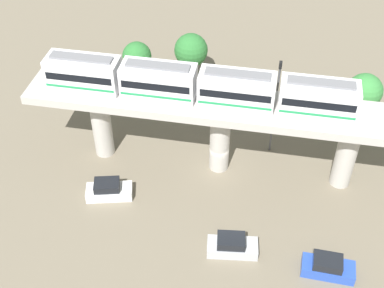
# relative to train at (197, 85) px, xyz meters

# --- Properties ---
(ground_plane) EXTENTS (120.00, 120.00, 0.00)m
(ground_plane) POSITION_rel_train_xyz_m (0.00, -2.20, -9.44)
(ground_plane) COLOR #706654
(viaduct) EXTENTS (5.20, 35.80, 7.91)m
(viaduct) POSITION_rel_train_xyz_m (0.00, -2.20, -3.28)
(viaduct) COLOR #B7B2AA
(viaduct) RESTS_ON ground
(train) EXTENTS (2.64, 27.45, 3.24)m
(train) POSITION_rel_train_xyz_m (0.00, 0.00, 0.00)
(train) COLOR white
(train) RESTS_ON viaduct
(parked_car_silver) EXTENTS (2.31, 4.39, 1.76)m
(parked_car_silver) POSITION_rel_train_xyz_m (-9.99, -4.79, -8.70)
(parked_car_silver) COLOR #B2B5BA
(parked_car_silver) RESTS_ON ground
(parked_car_white) EXTENTS (2.76, 4.51, 1.76)m
(parked_car_white) POSITION_rel_train_xyz_m (-5.79, 7.20, -8.70)
(parked_car_white) COLOR white
(parked_car_white) RESTS_ON ground
(parked_car_blue) EXTENTS (1.92, 4.25, 1.76)m
(parked_car_blue) POSITION_rel_train_xyz_m (-10.65, -12.60, -8.70)
(parked_car_blue) COLOR #284CB7
(parked_car_blue) RESTS_ON ground
(tree_near_viaduct) EXTENTS (3.76, 3.76, 5.84)m
(tree_near_viaduct) POSITION_rel_train_xyz_m (9.84, -15.95, -5.50)
(tree_near_viaduct) COLOR brown
(tree_near_viaduct) RESTS_ON ground
(tree_mid_lot) EXTENTS (3.88, 3.88, 6.02)m
(tree_mid_lot) POSITION_rel_train_xyz_m (14.25, 3.26, -5.37)
(tree_mid_lot) COLOR brown
(tree_mid_lot) RESTS_ON ground
(tree_far_corner) EXTENTS (3.35, 3.35, 5.46)m
(tree_far_corner) POSITION_rel_train_xyz_m (12.29, 9.20, -5.68)
(tree_far_corner) COLOR brown
(tree_far_corner) RESTS_ON ground
(signal_post) EXTENTS (0.44, 0.28, 10.51)m
(signal_post) POSITION_rel_train_xyz_m (3.40, -6.95, -3.66)
(signal_post) COLOR #4C4C51
(signal_post) RESTS_ON ground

